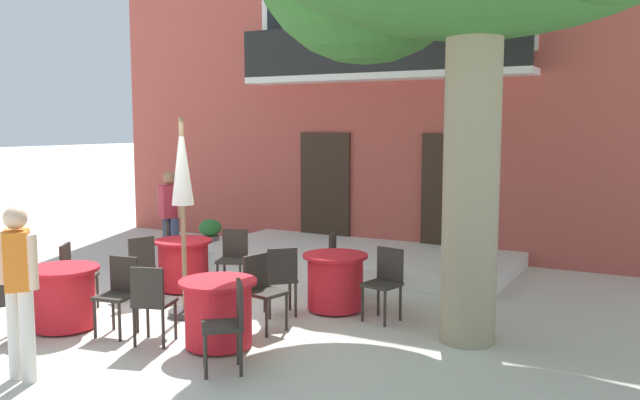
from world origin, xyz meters
TOP-DOWN VIEW (x-y plane):
  - ground_plane at (0.00, 0.00)m, footprint 120.00×120.00m
  - building_facade at (0.46, 6.99)m, footprint 13.00×5.09m
  - entrance_step_platform at (0.46, 3.68)m, footprint 5.43×2.63m
  - cafe_table_near_tree at (1.03, -0.99)m, footprint 0.86×0.86m
  - cafe_chair_near_tree_0 at (1.10, -0.24)m, footprint 0.47×0.47m
  - cafe_chair_near_tree_1 at (0.34, -1.29)m, footprint 0.50×0.50m
  - cafe_chair_near_tree_2 at (1.57, -1.51)m, footprint 0.56×0.56m
  - cafe_table_middle at (-1.01, 0.82)m, footprint 0.86×0.86m
  - cafe_chair_middle_0 at (-1.19, 0.09)m, footprint 0.51×0.51m
  - cafe_chair_middle_1 at (-0.33, 1.14)m, footprint 0.51×0.51m
  - cafe_chair_middle_2 at (-1.59, 1.29)m, footprint 0.57×0.57m
  - cafe_table_front at (1.48, 0.94)m, footprint 0.86×0.86m
  - cafe_chair_front_0 at (1.00, 0.36)m, footprint 0.57×0.57m
  - cafe_chair_front_1 at (2.23, 0.86)m, footprint 0.47×0.47m
  - cafe_chair_front_2 at (1.19, 1.63)m, footprint 0.50×0.50m
  - cafe_table_far_side at (-1.02, -1.36)m, footprint 0.86×0.86m
  - cafe_chair_far_side_1 at (-0.29, -1.16)m, footprint 0.46×0.46m
  - cafe_chair_far_side_2 at (-1.50, -0.78)m, footprint 0.55×0.55m
  - cafe_umbrella at (-0.09, -0.23)m, footprint 0.44×0.44m
  - ground_planter_left at (-2.61, 3.50)m, footprint 0.44×0.44m
  - pedestrian_near_entrance at (-0.04, -2.67)m, footprint 0.53×0.39m
  - pedestrian_by_tree at (-2.17, 1.87)m, footprint 0.53×0.40m

SIDE VIEW (x-z plane):
  - ground_plane at x=0.00m, z-range 0.00..0.00m
  - entrance_step_platform at x=0.46m, z-range 0.00..0.25m
  - ground_planter_left at x=-2.61m, z-range 0.04..0.66m
  - cafe_table_near_tree at x=1.03m, z-range 0.01..0.77m
  - cafe_table_middle at x=-1.01m, z-range 0.01..0.77m
  - cafe_table_front at x=1.48m, z-range 0.01..0.77m
  - cafe_table_far_side at x=-1.02m, z-range 0.01..0.77m
  - cafe_chair_near_tree_0 at x=1.10m, z-range 0.07..0.98m
  - cafe_chair_near_tree_1 at x=0.34m, z-range 0.07..0.98m
  - cafe_chair_near_tree_2 at x=1.57m, z-range 0.07..0.98m
  - cafe_chair_middle_0 at x=-1.19m, z-range 0.07..0.98m
  - cafe_chair_middle_1 at x=-0.33m, z-range 0.07..0.98m
  - cafe_chair_middle_2 at x=-1.59m, z-range 0.07..0.98m
  - cafe_chair_front_0 at x=1.00m, z-range 0.07..0.98m
  - cafe_chair_front_1 at x=2.23m, z-range 0.07..0.98m
  - cafe_chair_front_2 at x=1.19m, z-range 0.07..0.98m
  - cafe_chair_far_side_1 at x=-0.29m, z-range 0.07..0.98m
  - cafe_chair_far_side_2 at x=-1.50m, z-range 0.07..0.98m
  - pedestrian_by_tree at x=-2.17m, z-range 0.11..1.78m
  - pedestrian_near_entrance at x=-0.04m, z-range 0.11..1.81m
  - cafe_umbrella at x=-0.09m, z-range 0.39..2.94m
  - building_facade at x=0.46m, z-range 0.00..7.50m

